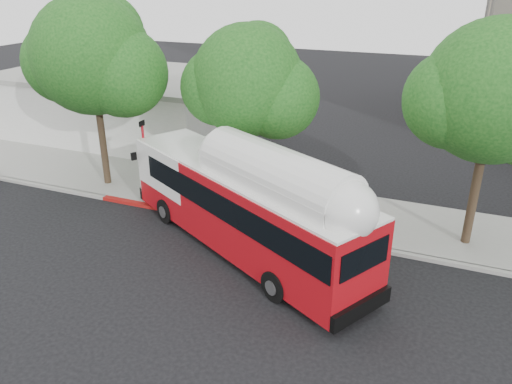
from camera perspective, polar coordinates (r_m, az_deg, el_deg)
ground at (r=19.51m, az=-5.10°, el=-8.91°), size 120.00×120.00×0.00m
sidewalk at (r=24.70m, az=1.68°, el=-1.22°), size 60.00×5.00×0.15m
curb_strip at (r=22.53m, az=-0.64°, el=-3.81°), size 60.00×0.30×0.15m
red_curb_segment at (r=23.72m, az=-7.35°, el=-2.51°), size 10.00×0.32×0.16m
street_tree_left at (r=26.12m, az=-17.30°, el=14.15°), size 6.67×5.80×9.74m
street_tree_mid at (r=22.66m, az=0.02°, el=12.06°), size 5.75×5.00×8.62m
street_tree_right at (r=20.88m, az=26.64°, el=9.54°), size 6.21×5.40×9.18m
low_commercial_bldg at (r=36.81m, az=-15.08°, el=9.84°), size 16.20×10.20×4.25m
transit_bus at (r=19.93m, az=-1.49°, el=-1.94°), size 12.89×8.61×3.99m
signal_pole at (r=24.30m, az=-12.50°, el=3.20°), size 0.12×0.41×4.29m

